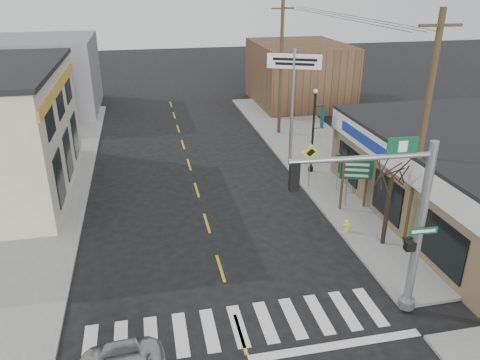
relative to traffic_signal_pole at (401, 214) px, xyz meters
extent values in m
plane|color=black|center=(-5.42, 0.00, -4.03)|extent=(140.00, 140.00, 0.00)
cube|color=gray|center=(3.58, 13.00, -3.96)|extent=(6.00, 38.00, 0.13)
cube|color=gray|center=(-14.42, 13.00, -3.96)|extent=(6.00, 38.00, 0.13)
cube|color=gold|center=(-5.42, 8.00, -4.02)|extent=(0.12, 56.00, 0.01)
cube|color=silver|center=(-5.42, 0.40, -4.02)|extent=(11.00, 2.20, 0.01)
cube|color=brown|center=(6.58, 30.00, -1.23)|extent=(8.00, 10.00, 5.60)
cube|color=slate|center=(-16.42, 32.00, -0.83)|extent=(9.00, 10.00, 6.40)
cylinder|color=gray|center=(0.78, 0.00, -0.71)|extent=(0.30, 0.30, 6.37)
cylinder|color=gray|center=(-1.56, 0.00, 2.05)|extent=(4.67, 0.17, 0.17)
cube|color=black|center=(-3.69, 0.00, 1.57)|extent=(0.30, 0.23, 0.96)
cube|color=#0D4527|center=(0.78, -0.22, -0.61)|extent=(1.01, 0.04, 0.23)
cube|color=#0D4527|center=(-0.28, 0.00, 2.36)|extent=(1.01, 0.05, 0.58)
cube|color=black|center=(0.53, -0.05, -1.30)|extent=(0.34, 0.28, 0.34)
cube|color=#463720|center=(1.55, 7.88, -2.47)|extent=(0.10, 0.10, 2.86)
cube|color=#463720|center=(2.88, 7.88, -2.47)|extent=(0.10, 0.10, 2.86)
cube|color=#10511A|center=(2.21, 7.82, -1.75)|extent=(1.64, 0.05, 1.02)
cylinder|color=#DDE813|center=(0.88, 5.59, -3.65)|extent=(0.18, 0.18, 0.50)
sphere|color=#DDE813|center=(0.88, 5.59, -3.37)|extent=(0.20, 0.20, 0.20)
cylinder|color=gray|center=(0.88, 10.83, -2.70)|extent=(0.06, 0.06, 2.39)
cube|color=yellow|center=(0.88, 10.80, -1.80)|extent=(1.01, 0.03, 1.01)
cylinder|color=black|center=(1.80, 13.05, -1.43)|extent=(0.13, 0.13, 4.95)
sphere|color=silver|center=(1.80, 13.05, 1.10)|extent=(0.27, 0.27, 0.27)
cube|color=#094451|center=(2.33, 13.05, -0.47)|extent=(0.02, 0.52, 1.33)
cylinder|color=gray|center=(1.21, 15.39, -0.35)|extent=(0.21, 0.21, 7.09)
cube|color=silver|center=(1.21, 15.39, 2.43)|extent=(3.34, 0.18, 0.89)
cylinder|color=black|center=(2.08, 4.28, -2.31)|extent=(0.20, 0.20, 3.19)
ellipsoid|color=#143217|center=(4.18, 4.28, -3.47)|extent=(1.14, 1.14, 0.85)
ellipsoid|color=black|center=(3.78, 7.01, -3.43)|extent=(1.24, 1.24, 0.93)
cylinder|color=#4C3927|center=(3.14, 4.15, 1.13)|extent=(0.26, 0.26, 10.05)
cube|color=#4C3927|center=(3.14, 4.15, 5.50)|extent=(1.75, 0.11, 0.11)
cylinder|color=#3C2F19|center=(2.08, 21.00, 0.94)|extent=(0.25, 0.25, 9.67)
cube|color=#3C2F19|center=(2.08, 21.00, 5.14)|extent=(1.68, 0.11, 0.11)
camera|label=1|loc=(-8.04, -12.25, 7.18)|focal=35.00mm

